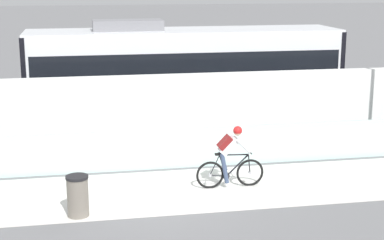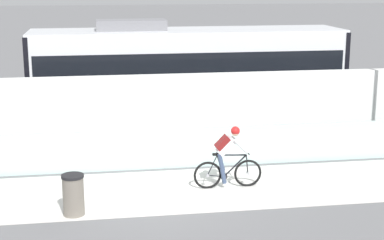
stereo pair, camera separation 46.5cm
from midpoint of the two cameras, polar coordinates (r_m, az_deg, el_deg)
name	(u,v)px [view 2 (the right image)]	position (r m, az deg, el deg)	size (l,w,h in m)	color
ground_plane	(156,191)	(15.42, -2.56, -6.71)	(200.00, 200.00, 0.00)	slate
bike_path_deck	(156,191)	(15.42, -2.56, -6.69)	(32.00, 3.20, 0.01)	silver
glass_parapet	(149,149)	(17.00, -3.29, -2.78)	(32.00, 0.05, 1.14)	silver
concrete_barrier_wall	(143,114)	(18.58, -3.89, 0.58)	(32.00, 0.36, 2.37)	silver
tram_rail_near	(138,131)	(21.26, -4.45, -1.06)	(32.00, 0.08, 0.01)	#595654
tram_rail_far	(135,122)	(22.65, -4.75, -0.17)	(32.00, 0.08, 0.01)	#595654
tram	(187,73)	(21.79, 0.18, 4.41)	(11.06, 2.54, 3.81)	silver
cyclist_on_bike	(228,158)	(15.47, 4.22, -3.55)	(1.77, 0.58, 1.61)	black
trash_bin	(73,195)	(14.00, -10.12, -6.93)	(0.51, 0.51, 0.96)	slate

